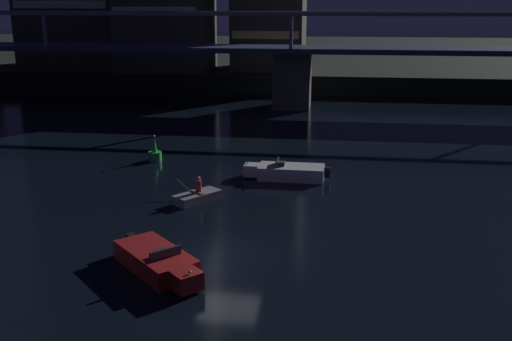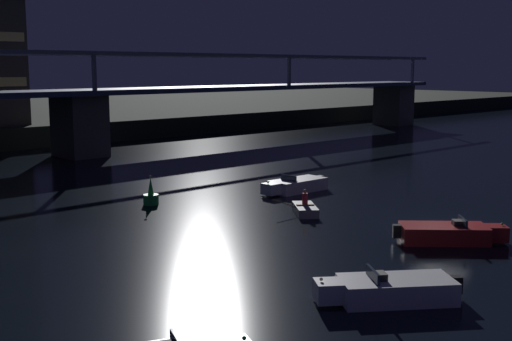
{
  "view_description": "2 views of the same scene",
  "coord_description": "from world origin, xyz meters",
  "px_view_note": "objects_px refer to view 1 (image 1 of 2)",
  "views": [
    {
      "loc": [
        4.17,
        -22.8,
        10.27
      ],
      "look_at": [
        0.17,
        7.6,
        1.57
      ],
      "focal_mm": 41.78,
      "sensor_mm": 36.0,
      "label": 1
    },
    {
      "loc": [
        -29.38,
        -17.36,
        8.0
      ],
      "look_at": [
        -1.14,
        12.45,
        1.58
      ],
      "focal_mm": 46.45,
      "sensor_mm": 36.0,
      "label": 2
    }
  ],
  "objects_px": {
    "speedboat_mid_left": "(288,172)",
    "channel_buoy": "(155,154)",
    "river_bridge": "(293,61)",
    "dinghy_with_paddler": "(197,196)",
    "speedboat_near_left": "(158,261)"
  },
  "relations": [
    {
      "from": "river_bridge",
      "to": "channel_buoy",
      "type": "xyz_separation_m",
      "value": [
        -7.6,
        -22.15,
        -4.11
      ]
    },
    {
      "from": "river_bridge",
      "to": "dinghy_with_paddler",
      "type": "relative_size",
      "value": 37.76
    },
    {
      "from": "river_bridge",
      "to": "speedboat_near_left",
      "type": "relative_size",
      "value": 23.37
    },
    {
      "from": "river_bridge",
      "to": "speedboat_mid_left",
      "type": "xyz_separation_m",
      "value": [
        1.56,
        -25.2,
        -4.17
      ]
    },
    {
      "from": "speedboat_mid_left",
      "to": "channel_buoy",
      "type": "distance_m",
      "value": 9.66
    },
    {
      "from": "speedboat_near_left",
      "to": "speedboat_mid_left",
      "type": "bearing_deg",
      "value": 73.29
    },
    {
      "from": "speedboat_mid_left",
      "to": "dinghy_with_paddler",
      "type": "bearing_deg",
      "value": -132.17
    },
    {
      "from": "channel_buoy",
      "to": "dinghy_with_paddler",
      "type": "xyz_separation_m",
      "value": [
        4.73,
        -7.95,
        -0.2
      ]
    },
    {
      "from": "channel_buoy",
      "to": "dinghy_with_paddler",
      "type": "bearing_deg",
      "value": -59.22
    },
    {
      "from": "river_bridge",
      "to": "speedboat_mid_left",
      "type": "bearing_deg",
      "value": -86.45
    },
    {
      "from": "speedboat_near_left",
      "to": "dinghy_with_paddler",
      "type": "xyz_separation_m",
      "value": [
        -0.39,
        8.58,
        -0.14
      ]
    },
    {
      "from": "speedboat_near_left",
      "to": "speedboat_mid_left",
      "type": "xyz_separation_m",
      "value": [
        4.04,
        13.48,
        0.0
      ]
    },
    {
      "from": "speedboat_mid_left",
      "to": "channel_buoy",
      "type": "xyz_separation_m",
      "value": [
        -9.17,
        3.05,
        0.06
      ]
    },
    {
      "from": "speedboat_near_left",
      "to": "dinghy_with_paddler",
      "type": "distance_m",
      "value": 8.59
    },
    {
      "from": "speedboat_mid_left",
      "to": "dinghy_with_paddler",
      "type": "distance_m",
      "value": 6.61
    }
  ]
}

